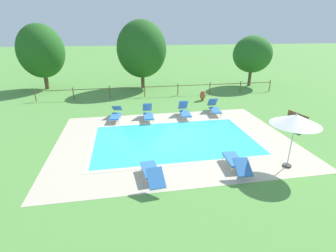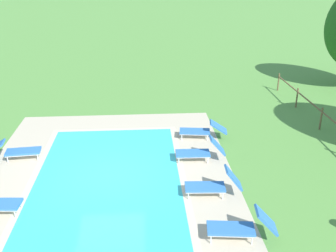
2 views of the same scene
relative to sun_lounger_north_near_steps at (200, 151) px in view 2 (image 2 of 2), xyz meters
name	(u,v)px [view 2 (image 2 of 2)]	position (x,y,z in m)	size (l,w,h in m)	color
ground_plane	(108,177)	(1.03, -3.43, -0.39)	(160.00, 160.00, 0.00)	#599342
pool_deck_paving	(108,177)	(1.03, -3.43, -0.39)	(12.26, 8.98, 0.01)	beige
swimming_pool_water	(108,177)	(1.03, -3.43, -0.39)	(8.33, 5.05, 0.01)	#38C6D1
pool_coping_rim	(108,177)	(1.03, -3.43, -0.38)	(8.81, 5.53, 0.01)	beige
sun_lounger_north_near_steps	(200,151)	(0.00, 0.00, 0.00)	(0.65, 1.90, 0.97)	#3370BC
sun_lounger_north_mid	(202,130)	(-2.05, 0.37, -0.03)	(0.86, 2.09, 0.79)	#3370BC
sun_lounger_north_far	(213,185)	(2.46, 0.08, 0.00)	(0.71, 1.87, 1.00)	#3370BC
sun_lounger_north_end	(15,151)	(-0.59, -7.08, -0.03)	(0.79, 2.08, 0.79)	#3370BC
sun_lounger_south_near_corner	(241,227)	(4.67, 0.46, 0.00)	(0.81, 1.95, 0.95)	#3370BC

